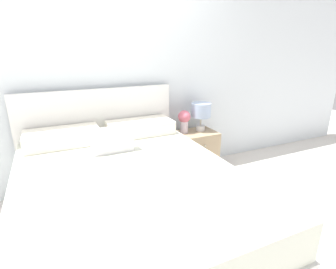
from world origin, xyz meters
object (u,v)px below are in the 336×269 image
object	(u,v)px
bed	(126,200)
nightstand	(196,152)
table_lamp	(201,111)
flower_vase	(184,120)

from	to	relation	value
bed	nightstand	distance (m)	1.38
table_lamp	flower_vase	bearing A→B (deg)	178.73
nightstand	table_lamp	distance (m)	0.51
nightstand	flower_vase	xyz separation A→B (m)	(-0.16, 0.04, 0.43)
bed	table_lamp	world-z (taller)	bed
nightstand	table_lamp	bearing A→B (deg)	29.14
table_lamp	nightstand	bearing A→B (deg)	-150.86
bed	nightstand	world-z (taller)	bed
bed	nightstand	bearing A→B (deg)	34.83
nightstand	flower_vase	world-z (taller)	flower_vase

